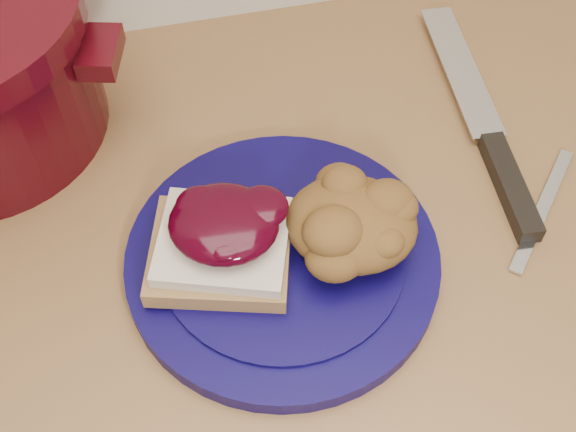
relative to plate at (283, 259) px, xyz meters
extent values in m
cube|color=beige|center=(0.02, 0.07, -0.48)|extent=(4.00, 0.60, 0.86)
cylinder|color=#090439|center=(0.00, 0.00, 0.00)|extent=(0.39, 0.39, 0.02)
cube|color=olive|center=(-0.06, 0.01, 0.02)|extent=(0.15, 0.14, 0.02)
cube|color=beige|center=(-0.05, 0.01, 0.04)|extent=(0.14, 0.13, 0.01)
ellipsoid|color=black|center=(-0.05, 0.01, 0.06)|extent=(0.12, 0.12, 0.03)
ellipsoid|color=brown|center=(0.06, 0.00, 0.04)|extent=(0.15, 0.14, 0.06)
cube|color=black|center=(0.25, 0.03, 0.00)|extent=(0.03, 0.13, 0.02)
cube|color=silver|center=(0.26, 0.21, 0.00)|extent=(0.05, 0.22, 0.00)
cube|color=silver|center=(0.27, 0.00, -0.01)|extent=(0.12, 0.14, 0.00)
cube|color=#36050B|center=(-0.13, 0.21, 0.10)|extent=(0.05, 0.07, 0.02)
camera|label=1|loc=(-0.08, -0.36, 0.58)|focal=45.00mm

